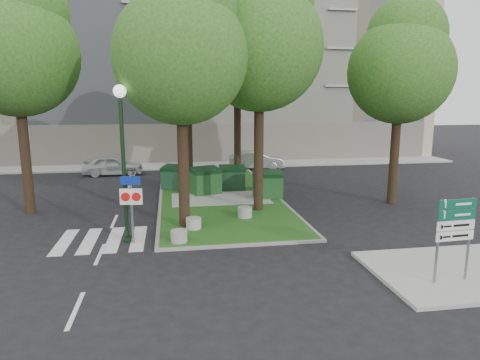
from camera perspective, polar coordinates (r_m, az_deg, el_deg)
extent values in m
plane|color=black|center=(15.63, -1.44, -8.88)|extent=(120.00, 120.00, 0.00)
cube|color=#1A4D16|center=(23.30, -2.93, -2.02)|extent=(6.00, 16.00, 0.12)
cube|color=gray|center=(23.30, -2.93, -2.05)|extent=(6.30, 16.30, 0.10)
cube|color=#999993|center=(14.91, 26.76, -10.89)|extent=(5.00, 4.00, 0.12)
cube|color=#999993|center=(33.53, -5.80, 1.97)|extent=(42.00, 3.00, 0.12)
cube|color=silver|center=(17.01, -14.89, -7.57)|extent=(5.00, 3.00, 0.01)
cube|color=tan|center=(40.69, -6.72, 14.76)|extent=(41.00, 12.00, 16.00)
cylinder|color=black|center=(17.21, -7.61, 3.45)|extent=(0.44, 0.44, 6.16)
sphere|color=#245316|center=(17.13, -7.94, 15.95)|extent=(5.20, 5.20, 5.20)
sphere|color=#245316|center=(17.58, -7.07, 21.64)|extent=(3.90, 3.90, 3.90)
cylinder|color=black|center=(19.57, 2.52, 5.27)|extent=(0.44, 0.44, 6.72)
sphere|color=#245316|center=(19.58, 2.62, 17.24)|extent=(5.60, 5.60, 5.60)
sphere|color=#245316|center=(20.14, 3.45, 22.59)|extent=(4.20, 4.20, 4.20)
cylinder|color=black|center=(23.70, -6.90, 5.20)|extent=(0.44, 0.44, 5.88)
sphere|color=#245316|center=(23.61, -7.10, 13.85)|extent=(4.80, 4.80, 4.80)
sphere|color=#245316|center=(23.96, -6.47, 17.85)|extent=(3.60, 3.60, 3.60)
cylinder|color=black|center=(26.95, -0.35, 7.17)|extent=(0.44, 0.44, 7.00)
sphere|color=#245316|center=(26.99, -0.36, 16.21)|extent=(5.80, 5.80, 5.80)
sphere|color=#245316|center=(27.49, 0.23, 20.32)|extent=(4.35, 4.35, 4.35)
cylinder|color=black|center=(21.66, -26.82, 4.29)|extent=(0.44, 0.44, 6.44)
sphere|color=#245316|center=(21.64, -27.75, 14.61)|extent=(5.40, 5.40, 5.40)
sphere|color=#245316|center=(21.97, -27.25, 19.43)|extent=(4.05, 4.05, 4.05)
cylinder|color=black|center=(22.56, 19.96, 4.32)|extent=(0.44, 0.44, 5.88)
sphere|color=#245316|center=(22.47, 20.58, 13.39)|extent=(5.00, 5.00, 5.00)
sphere|color=#245316|center=(22.94, 21.30, 17.50)|extent=(3.75, 3.75, 3.75)
cube|color=#0E341D|center=(24.86, -8.61, 0.15)|extent=(1.68, 1.46, 1.11)
cube|color=black|center=(24.75, -8.65, 1.61)|extent=(1.76, 1.54, 0.32)
cube|color=#123E12|center=(23.35, -4.63, -0.37)|extent=(1.78, 1.50, 1.19)
cube|color=black|center=(23.22, -4.65, 1.31)|extent=(1.86, 1.59, 0.34)
cube|color=#0F341A|center=(24.42, -1.06, 0.08)|extent=(1.48, 1.05, 1.11)
cube|color=black|center=(24.31, -1.07, 1.57)|extent=(1.53, 1.12, 0.32)
cube|color=#144115|center=(22.51, 3.71, -0.83)|extent=(1.56, 1.12, 1.16)
cube|color=black|center=(22.38, 3.73, 0.87)|extent=(1.62, 1.20, 0.34)
cylinder|color=#969691|center=(15.87, -8.14, -7.41)|extent=(0.60, 0.60, 0.43)
cylinder|color=gray|center=(18.83, 0.66, -4.30)|extent=(0.63, 0.63, 0.45)
cylinder|color=#A4A39E|center=(17.33, -6.21, -5.74)|extent=(0.61, 0.61, 0.44)
cylinder|color=gold|center=(23.84, 3.07, -0.66)|extent=(0.42, 0.42, 0.74)
cylinder|color=black|center=(16.06, -15.21, 0.89)|extent=(0.15, 0.15, 5.21)
cylinder|color=black|center=(16.67, -14.77, -7.59)|extent=(0.31, 0.31, 0.21)
sphere|color=white|center=(15.83, -15.75, 11.33)|extent=(0.46, 0.46, 0.46)
cylinder|color=slate|center=(16.06, -14.23, -3.64)|extent=(0.10, 0.10, 2.70)
cube|color=navy|center=(15.84, -14.40, -0.05)|extent=(0.70, 0.12, 0.32)
cube|color=white|center=(15.96, -14.30, -2.14)|extent=(0.81, 0.13, 0.59)
cylinder|color=red|center=(15.98, -15.00, -2.16)|extent=(0.33, 0.07, 0.32)
cylinder|color=red|center=(15.94, -13.60, -2.12)|extent=(0.33, 0.07, 0.32)
cylinder|color=slate|center=(13.30, 24.88, -7.51)|extent=(0.08, 0.08, 2.42)
cylinder|color=slate|center=(13.94, 28.22, -6.98)|extent=(0.08, 0.08, 2.42)
cube|color=#0A5038|center=(13.34, 26.99, -2.86)|extent=(1.21, 0.12, 0.28)
cube|color=#0A5038|center=(13.41, 26.87, -4.13)|extent=(1.21, 0.12, 0.28)
cube|color=white|center=(13.49, 26.76, -5.39)|extent=(1.21, 0.12, 0.28)
cube|color=white|center=(13.58, 26.65, -6.64)|extent=(1.21, 0.12, 0.28)
imported|color=silver|center=(30.67, -16.58, 1.89)|extent=(4.02, 1.63, 1.37)
imported|color=#94989B|center=(31.83, 2.19, 2.65)|extent=(4.26, 1.93, 1.35)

